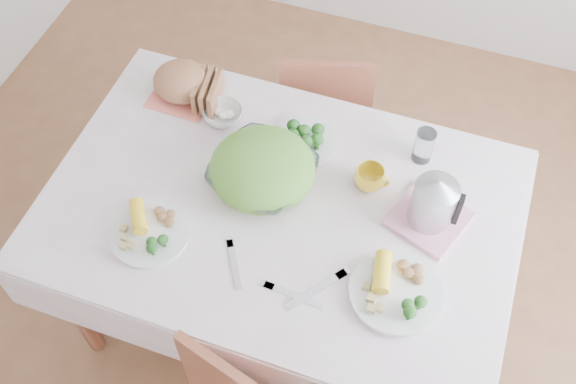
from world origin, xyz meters
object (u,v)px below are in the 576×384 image
(electric_kettle, at_px, (435,198))
(salad_bowl, at_px, (263,173))
(dinner_plate_left, at_px, (150,233))
(dinner_plate_right, at_px, (396,292))
(chair_far, at_px, (325,98))
(yellow_mug, at_px, (370,178))
(dining_table, at_px, (281,264))

(electric_kettle, bearing_deg, salad_bowl, 175.50)
(dinner_plate_left, distance_m, dinner_plate_right, 0.77)
(chair_far, height_order, dinner_plate_left, chair_far)
(yellow_mug, bearing_deg, dining_table, -145.08)
(salad_bowl, bearing_deg, yellow_mug, 16.25)
(electric_kettle, bearing_deg, dinner_plate_right, -104.34)
(dinner_plate_right, bearing_deg, yellow_mug, 116.86)
(dining_table, height_order, chair_far, chair_far)
(dining_table, bearing_deg, chair_far, 95.56)
(dining_table, xyz_separation_m, salad_bowl, (-0.09, 0.07, 0.43))
(dinner_plate_right, distance_m, electric_kettle, 0.31)
(salad_bowl, relative_size, electric_kettle, 1.69)
(chair_far, relative_size, dinner_plate_left, 3.33)
(chair_far, distance_m, yellow_mug, 0.75)
(chair_far, xyz_separation_m, electric_kettle, (0.53, -0.65, 0.42))
(salad_bowl, relative_size, dinner_plate_left, 1.30)
(chair_far, xyz_separation_m, salad_bowl, (-0.01, -0.68, 0.34))
(electric_kettle, bearing_deg, chair_far, 121.47)
(salad_bowl, distance_m, electric_kettle, 0.55)
(chair_far, xyz_separation_m, dinner_plate_right, (0.50, -0.94, 0.31))
(dining_table, distance_m, dinner_plate_left, 0.58)
(dinner_plate_left, xyz_separation_m, dinner_plate_right, (0.77, 0.06, 0.00))
(dinner_plate_left, bearing_deg, dinner_plate_right, 4.21)
(salad_bowl, height_order, yellow_mug, same)
(dining_table, bearing_deg, salad_bowl, 138.99)
(salad_bowl, xyz_separation_m, electric_kettle, (0.54, 0.03, 0.08))
(chair_far, bearing_deg, yellow_mug, 103.13)
(dinner_plate_right, xyz_separation_m, electric_kettle, (0.03, 0.29, 0.11))
(dinner_plate_right, height_order, electric_kettle, electric_kettle)
(salad_bowl, distance_m, dinner_plate_left, 0.41)
(chair_far, bearing_deg, electric_kettle, 113.71)
(dinner_plate_left, relative_size, electric_kettle, 1.30)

